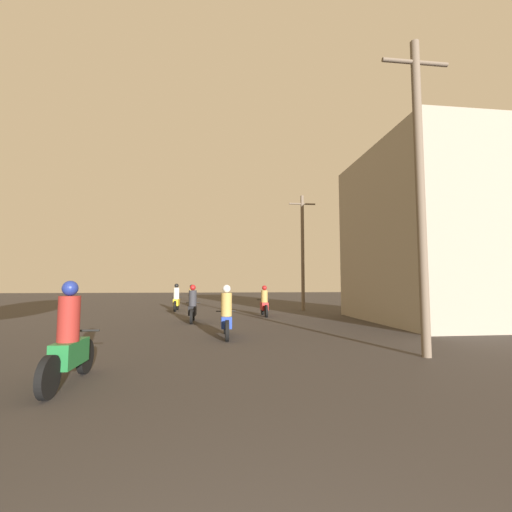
% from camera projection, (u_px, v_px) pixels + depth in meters
% --- Properties ---
extents(motorcycle_green, '(0.60, 1.96, 1.63)m').
position_uv_depth(motorcycle_green, '(69.00, 343.00, 5.39)').
color(motorcycle_green, black).
rests_on(motorcycle_green, ground_plane).
extents(motorcycle_blue, '(0.60, 2.02, 1.55)m').
position_uv_depth(motorcycle_blue, '(226.00, 316.00, 10.12)').
color(motorcycle_blue, black).
rests_on(motorcycle_blue, ground_plane).
extents(motorcycle_black, '(0.60, 1.95, 1.54)m').
position_uv_depth(motorcycle_black, '(193.00, 307.00, 14.10)').
color(motorcycle_black, black).
rests_on(motorcycle_black, ground_plane).
extents(motorcycle_red, '(0.60, 1.91, 1.49)m').
position_uv_depth(motorcycle_red, '(264.00, 304.00, 16.79)').
color(motorcycle_red, black).
rests_on(motorcycle_red, ground_plane).
extents(motorcycle_yellow, '(0.60, 1.98, 1.58)m').
position_uv_depth(motorcycle_yellow, '(176.00, 300.00, 19.87)').
color(motorcycle_yellow, black).
rests_on(motorcycle_yellow, ground_plane).
extents(motorcycle_orange, '(0.60, 1.96, 1.50)m').
position_uv_depth(motorcycle_orange, '(191.00, 297.00, 24.62)').
color(motorcycle_orange, black).
rests_on(motorcycle_orange, ground_plane).
extents(building_right_near, '(4.33, 7.26, 7.25)m').
position_uv_depth(building_right_near, '(421.00, 235.00, 14.39)').
color(building_right_near, gray).
rests_on(building_right_near, ground_plane).
extents(utility_pole_near, '(1.60, 0.20, 7.19)m').
position_uv_depth(utility_pole_near, '(420.00, 187.00, 7.67)').
color(utility_pole_near, '#6B5B4C').
rests_on(utility_pole_near, ground_plane).
extents(utility_pole_far, '(1.60, 0.20, 6.86)m').
position_uv_depth(utility_pole_far, '(303.00, 250.00, 20.33)').
color(utility_pole_far, '#6B5B4C').
rests_on(utility_pole_far, ground_plane).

